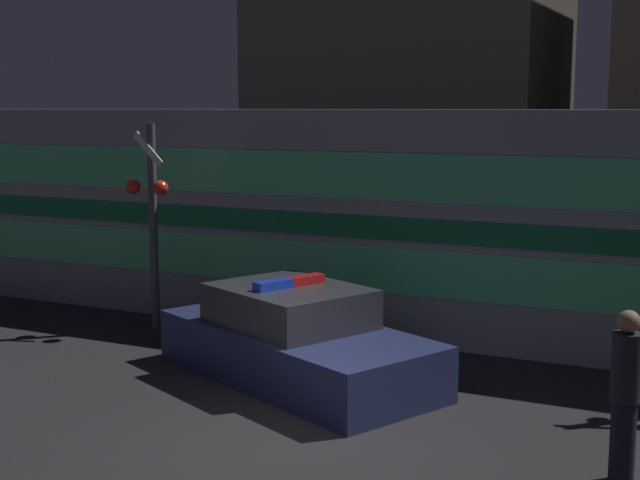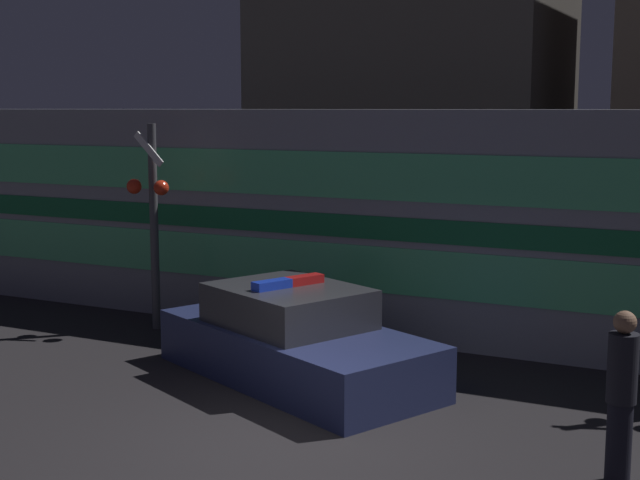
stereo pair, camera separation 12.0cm
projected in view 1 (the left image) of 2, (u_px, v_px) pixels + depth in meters
The scene contains 6 objects.
ground_plane at pixel (284, 449), 9.82m from camera, with size 120.00×120.00×0.00m, color #262326.
train at pixel (337, 214), 15.89m from camera, with size 23.55×2.84×3.70m.
police_car at pixel (296, 342), 12.30m from camera, with size 4.62×3.46×1.40m.
pedestrian at pixel (625, 395), 8.83m from camera, with size 0.30×0.30×1.77m.
crossing_signal_far at pixel (151, 214), 14.84m from camera, with size 0.81×0.34×3.47m.
building_left at pixel (413, 87), 23.20m from camera, with size 7.28×5.49×8.53m.
Camera 1 is at (4.44, -8.27, 3.73)m, focal length 50.00 mm.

